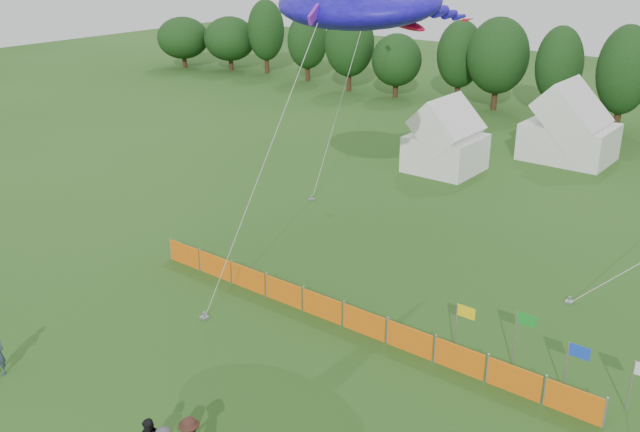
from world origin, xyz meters
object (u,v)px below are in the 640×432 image
Objects in this scene: tent_left at (446,142)px; barrier_fence at (343,314)px; tent_right at (570,130)px; stingray_kite at (366,2)px.

tent_left reaches higher than barrier_fence.
barrier_fence is at bearing -87.49° from tent_right.
tent_left is 20.95m from barrier_fence.
tent_left is 0.75× the size of tent_right.
tent_right is 0.36× the size of stingray_kite.
barrier_fence is at bearing -63.57° from stingray_kite.
tent_right is at bearing 53.68° from tent_left.
stingray_kite is (4.57, -15.95, 9.81)m from tent_left.
tent_right is 25.15m from stingray_kite.
tent_left is 19.28m from stingray_kite.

